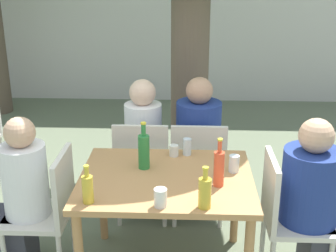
{
  "coord_description": "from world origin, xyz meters",
  "views": [
    {
      "loc": [
        0.13,
        -2.8,
        2.15
      ],
      "look_at": [
        0.0,
        0.3,
        1.01
      ],
      "focal_mm": 50.0,
      "sensor_mm": 36.0,
      "label": 1
    }
  ],
  "objects_px": {
    "person_seated_0": "(15,206)",
    "drinking_glass_2": "(187,147)",
    "drinking_glass_1": "(160,198)",
    "oil_cruet_2": "(205,192)",
    "dining_table_front": "(166,189)",
    "patio_chair_1": "(285,212)",
    "person_seated_1": "(320,209)",
    "oil_cruet_1": "(88,188)",
    "person_seated_2": "(145,151)",
    "patio_chair_3": "(198,166)",
    "soda_bottle_3": "(219,168)",
    "patio_chair_0": "(49,207)",
    "patio_chair_2": "(142,165)",
    "drinking_glass_3": "(174,151)",
    "green_bottle_0": "(144,151)",
    "person_seated_3": "(198,150)",
    "drinking_glass_0": "(234,164)"
  },
  "relations": [
    {
      "from": "patio_chair_1",
      "to": "oil_cruet_2",
      "type": "height_order",
      "value": "oil_cruet_2"
    },
    {
      "from": "patio_chair_1",
      "to": "soda_bottle_3",
      "type": "bearing_deg",
      "value": 103.16
    },
    {
      "from": "dining_table_front",
      "to": "drinking_glass_3",
      "type": "xyz_separation_m",
      "value": [
        0.04,
        0.35,
        0.13
      ]
    },
    {
      "from": "person_seated_1",
      "to": "patio_chair_0",
      "type": "bearing_deg",
      "value": 90.0
    },
    {
      "from": "patio_chair_0",
      "to": "oil_cruet_2",
      "type": "bearing_deg",
      "value": 69.62
    },
    {
      "from": "patio_chair_0",
      "to": "person_seated_0",
      "type": "bearing_deg",
      "value": -90.0
    },
    {
      "from": "dining_table_front",
      "to": "person_seated_1",
      "type": "relative_size",
      "value": 0.98
    },
    {
      "from": "patio_chair_1",
      "to": "person_seated_0",
      "type": "relative_size",
      "value": 0.78
    },
    {
      "from": "drinking_glass_1",
      "to": "oil_cruet_2",
      "type": "bearing_deg",
      "value": -0.76
    },
    {
      "from": "green_bottle_0",
      "to": "oil_cruet_2",
      "type": "relative_size",
      "value": 1.29
    },
    {
      "from": "person_seated_1",
      "to": "oil_cruet_1",
      "type": "bearing_deg",
      "value": 103.64
    },
    {
      "from": "green_bottle_0",
      "to": "drinking_glass_2",
      "type": "height_order",
      "value": "green_bottle_0"
    },
    {
      "from": "person_seated_0",
      "to": "drinking_glass_2",
      "type": "relative_size",
      "value": 9.22
    },
    {
      "from": "patio_chair_1",
      "to": "oil_cruet_2",
      "type": "xyz_separation_m",
      "value": [
        -0.57,
        -0.39,
        0.35
      ]
    },
    {
      "from": "patio_chair_1",
      "to": "person_seated_2",
      "type": "bearing_deg",
      "value": 48.01
    },
    {
      "from": "oil_cruet_2",
      "to": "patio_chair_3",
      "type": "bearing_deg",
      "value": 90.63
    },
    {
      "from": "oil_cruet_1",
      "to": "drinking_glass_1",
      "type": "height_order",
      "value": "oil_cruet_1"
    },
    {
      "from": "patio_chair_3",
      "to": "oil_cruet_2",
      "type": "xyz_separation_m",
      "value": [
        0.01,
        -1.09,
        0.35
      ]
    },
    {
      "from": "oil_cruet_2",
      "to": "soda_bottle_3",
      "type": "xyz_separation_m",
      "value": [
        0.1,
        0.28,
        0.02
      ]
    },
    {
      "from": "patio_chair_3",
      "to": "drinking_glass_3",
      "type": "bearing_deg",
      "value": 61.68
    },
    {
      "from": "person_seated_3",
      "to": "soda_bottle_3",
      "type": "bearing_deg",
      "value": 96.01
    },
    {
      "from": "soda_bottle_3",
      "to": "drinking_glass_3",
      "type": "relative_size",
      "value": 3.88
    },
    {
      "from": "drinking_glass_0",
      "to": "person_seated_2",
      "type": "bearing_deg",
      "value": 129.33
    },
    {
      "from": "soda_bottle_3",
      "to": "drinking_glass_3",
      "type": "xyz_separation_m",
      "value": [
        -0.3,
        0.46,
        -0.08
      ]
    },
    {
      "from": "dining_table_front",
      "to": "patio_chair_1",
      "type": "distance_m",
      "value": 0.82
    },
    {
      "from": "patio_chair_1",
      "to": "oil_cruet_1",
      "type": "bearing_deg",
      "value": 106.03
    },
    {
      "from": "person_seated_2",
      "to": "drinking_glass_1",
      "type": "bearing_deg",
      "value": 99.28
    },
    {
      "from": "dining_table_front",
      "to": "drinking_glass_1",
      "type": "relative_size",
      "value": 10.3
    },
    {
      "from": "patio_chair_2",
      "to": "drinking_glass_2",
      "type": "xyz_separation_m",
      "value": [
        0.37,
        -0.33,
        0.31
      ]
    },
    {
      "from": "person_seated_0",
      "to": "dining_table_front",
      "type": "bearing_deg",
      "value": 90.0
    },
    {
      "from": "patio_chair_1",
      "to": "patio_chair_2",
      "type": "xyz_separation_m",
      "value": [
        -1.04,
        0.7,
        0.0
      ]
    },
    {
      "from": "patio_chair_0",
      "to": "green_bottle_0",
      "type": "distance_m",
      "value": 0.76
    },
    {
      "from": "patio_chair_3",
      "to": "drinking_glass_0",
      "type": "xyz_separation_m",
      "value": [
        0.23,
        -0.6,
        0.31
      ]
    },
    {
      "from": "patio_chair_3",
      "to": "drinking_glass_0",
      "type": "height_order",
      "value": "patio_chair_3"
    },
    {
      "from": "person_seated_0",
      "to": "drinking_glass_2",
      "type": "distance_m",
      "value": 1.28
    },
    {
      "from": "patio_chair_3",
      "to": "drinking_glass_0",
      "type": "distance_m",
      "value": 0.71
    },
    {
      "from": "patio_chair_0",
      "to": "patio_chair_2",
      "type": "bearing_deg",
      "value": 140.39
    },
    {
      "from": "person_seated_2",
      "to": "oil_cruet_1",
      "type": "relative_size",
      "value": 4.98
    },
    {
      "from": "green_bottle_0",
      "to": "drinking_glass_1",
      "type": "xyz_separation_m",
      "value": [
        0.14,
        -0.52,
        -0.07
      ]
    },
    {
      "from": "person_seated_3",
      "to": "oil_cruet_2",
      "type": "bearing_deg",
      "value": 90.52
    },
    {
      "from": "patio_chair_3",
      "to": "person_seated_0",
      "type": "xyz_separation_m",
      "value": [
        -1.28,
        -0.7,
        0.0
      ]
    },
    {
      "from": "patio_chair_3",
      "to": "person_seated_2",
      "type": "relative_size",
      "value": 0.75
    },
    {
      "from": "patio_chair_2",
      "to": "patio_chair_3",
      "type": "bearing_deg",
      "value": -180.0
    },
    {
      "from": "patio_chair_1",
      "to": "drinking_glass_2",
      "type": "xyz_separation_m",
      "value": [
        -0.67,
        0.37,
        0.31
      ]
    },
    {
      "from": "patio_chair_1",
      "to": "drinking_glass_3",
      "type": "distance_m",
      "value": 0.89
    },
    {
      "from": "green_bottle_0",
      "to": "soda_bottle_3",
      "type": "distance_m",
      "value": 0.55
    },
    {
      "from": "person_seated_0",
      "to": "person_seated_3",
      "type": "height_order",
      "value": "person_seated_3"
    },
    {
      "from": "person_seated_1",
      "to": "oil_cruet_2",
      "type": "bearing_deg",
      "value": 116.12
    },
    {
      "from": "patio_chair_1",
      "to": "drinking_glass_1",
      "type": "relative_size",
      "value": 8.07
    },
    {
      "from": "dining_table_front",
      "to": "patio_chair_1",
      "type": "height_order",
      "value": "patio_chair_1"
    }
  ]
}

